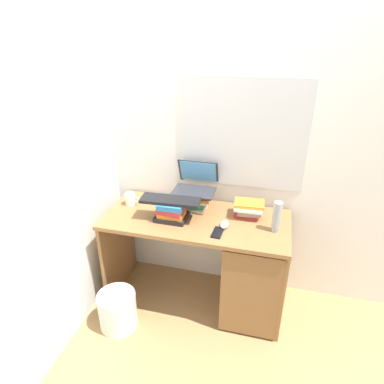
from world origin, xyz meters
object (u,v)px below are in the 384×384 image
object	(u,v)px
mug	(130,199)
wastebasket	(118,310)
book_stack_side	(249,209)
cell_phone	(218,233)
book_stack_tall	(194,200)
book_stack_keyboard_riser	(172,211)
laptop	(196,183)
water_bottle	(277,217)
keyboard	(170,200)
desk	(239,266)
computer_mouse	(224,224)

from	to	relation	value
mug	wastebasket	xyz separation A→B (m)	(0.06, -0.48, -0.67)
wastebasket	book_stack_side	bearing A→B (deg)	32.36
cell_phone	book_stack_side	bearing A→B (deg)	61.65
book_stack_tall	book_stack_keyboard_riser	size ratio (longest dim) A/B	1.11
laptop	cell_phone	distance (m)	0.47
water_bottle	wastebasket	distance (m)	1.33
cell_phone	wastebasket	xyz separation A→B (m)	(-0.67, -0.25, -0.62)
book_stack_keyboard_riser	book_stack_side	distance (m)	0.56
book_stack_side	water_bottle	world-z (taller)	water_bottle
book_stack_tall	laptop	xyz separation A→B (m)	(0.00, 0.06, 0.11)
laptop	book_stack_tall	bearing A→B (deg)	-90.40
book_stack_side	cell_phone	distance (m)	0.33
book_stack_side	keyboard	bearing A→B (deg)	-161.07
keyboard	wastebasket	distance (m)	0.90
mug	wastebasket	bearing A→B (deg)	-83.16
laptop	wastebasket	xyz separation A→B (m)	(-0.43, -0.61, -0.80)
desk	computer_mouse	xyz separation A→B (m)	(-0.12, -0.04, 0.36)
keyboard	computer_mouse	distance (m)	0.41
desk	cell_phone	world-z (taller)	cell_phone
computer_mouse	cell_phone	size ratio (longest dim) A/B	0.76
laptop	wastebasket	distance (m)	1.10
book_stack_tall	book_stack_keyboard_riser	xyz separation A→B (m)	(-0.11, -0.20, -0.00)
water_bottle	wastebasket	bearing A→B (deg)	-159.85
book_stack_tall	mug	world-z (taller)	book_stack_tall
desk	book_stack_tall	distance (m)	0.60
water_bottle	book_stack_tall	bearing A→B (deg)	164.17
keyboard	water_bottle	distance (m)	0.73
desk	laptop	size ratio (longest dim) A/B	4.31
keyboard	cell_phone	distance (m)	0.40
wastebasket	desk	bearing A→B (deg)	25.52
desk	keyboard	xyz separation A→B (m)	(-0.51, -0.04, 0.50)
book_stack_side	wastebasket	world-z (taller)	book_stack_side
book_stack_keyboard_riser	book_stack_side	bearing A→B (deg)	19.13
book_stack_tall	book_stack_side	bearing A→B (deg)	-2.99
book_stack_tall	wastebasket	bearing A→B (deg)	-127.61
keyboard	wastebasket	world-z (taller)	keyboard
book_stack_tall	book_stack_side	world-z (taller)	book_stack_tall
book_stack_tall	computer_mouse	bearing A→B (deg)	-37.61
cell_phone	book_stack_keyboard_riser	bearing A→B (deg)	167.60
book_stack_tall	keyboard	xyz separation A→B (m)	(-0.12, -0.20, 0.08)
cell_phone	mug	bearing A→B (deg)	165.88
keyboard	water_bottle	xyz separation A→B (m)	(0.73, 0.03, -0.04)
mug	cell_phone	size ratio (longest dim) A/B	0.84
book_stack_side	cell_phone	world-z (taller)	book_stack_side
cell_phone	computer_mouse	bearing A→B (deg)	76.04
book_stack_tall	computer_mouse	size ratio (longest dim) A/B	2.40
book_stack_keyboard_riser	laptop	size ratio (longest dim) A/B	0.72
wastebasket	book_stack_tall	bearing A→B (deg)	52.39
laptop	wastebasket	size ratio (longest dim) A/B	1.08
laptop	computer_mouse	xyz separation A→B (m)	(0.27, -0.26, -0.17)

